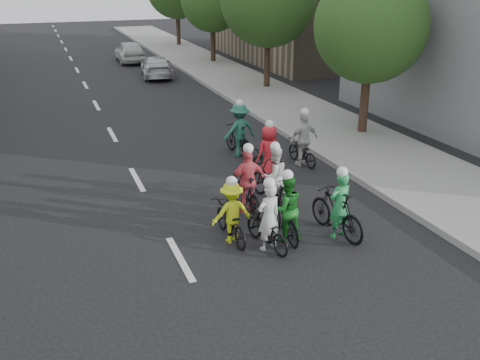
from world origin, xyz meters
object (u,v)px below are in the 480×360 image
cyclist_2 (231,217)px  cyclist_3 (247,187)px  cyclist_1 (285,213)px  cyclist_7 (239,134)px  follow_car_lead (156,67)px  cyclist_6 (273,181)px  cyclist_0 (267,225)px  follow_car_trail (130,51)px  cyclist_8 (303,145)px  cyclist_4 (268,158)px  cyclist_5 (338,210)px

cyclist_2 → cyclist_3: (0.92, 1.33, 0.10)m
cyclist_1 → cyclist_7: bearing=-98.6°
follow_car_lead → cyclist_6: bearing=94.9°
cyclist_0 → cyclist_1: cyclist_1 is taller
follow_car_trail → cyclist_3: bearing=87.5°
cyclist_7 → follow_car_trail: cyclist_7 is taller
cyclist_3 → cyclist_8: 4.00m
cyclist_3 → follow_car_trail: size_ratio=0.45×
cyclist_4 → cyclist_2: bearing=43.6°
cyclist_0 → cyclist_3: cyclist_3 is taller
cyclist_1 → cyclist_5: 1.24m
follow_car_lead → cyclist_5: bearing=96.9°
cyclist_4 → cyclist_7: (-0.07, 2.27, 0.12)m
cyclist_6 → follow_car_lead: cyclist_6 is taller
cyclist_6 → cyclist_7: 4.03m
follow_car_lead → follow_car_trail: (-0.49, 5.94, 0.12)m
follow_car_trail → cyclist_5: bearing=90.9°
cyclist_6 → cyclist_1: bearing=61.6°
cyclist_3 → cyclist_4: bearing=-127.8°
cyclist_1 → cyclist_5: (1.21, -0.26, -0.02)m
cyclist_8 → cyclist_5: bearing=65.6°
cyclist_5 → follow_car_trail: size_ratio=0.46×
cyclist_2 → follow_car_lead: bearing=-100.2°
cyclist_1 → cyclist_3: bearing=-79.1°
follow_car_trail → cyclist_0: bearing=87.2°
cyclist_4 → cyclist_8: 1.64m
cyclist_8 → cyclist_3: bearing=35.7°
cyclist_0 → cyclist_2: 0.88m
cyclist_0 → cyclist_2: bearing=-55.1°
cyclist_2 → follow_car_lead: (2.83, 20.56, 0.01)m
cyclist_5 → follow_car_lead: bearing=-99.9°
cyclist_8 → cyclist_6: bearing=42.1°
cyclist_8 → follow_car_trail: 22.53m
cyclist_0 → cyclist_3: bearing=-109.4°
cyclist_5 → cyclist_0: bearing=-9.3°
cyclist_3 → follow_car_trail: cyclist_3 is taller
cyclist_4 → follow_car_trail: bearing=-100.8°
cyclist_3 → cyclist_5: bearing=125.1°
cyclist_3 → cyclist_0: bearing=79.7°
cyclist_6 → cyclist_3: bearing=7.3°
cyclist_2 → cyclist_7: bearing=-114.8°
cyclist_4 → cyclist_7: cyclist_7 is taller
cyclist_1 → cyclist_6: (0.59, 1.99, -0.03)m
cyclist_0 → cyclist_7: size_ratio=0.89×
follow_car_lead → follow_car_trail: 5.97m
cyclist_0 → cyclist_4: (1.75, 3.96, 0.08)m
cyclist_8 → follow_car_lead: bearing=-93.1°
cyclist_0 → cyclist_4: bearing=-124.8°
cyclist_1 → follow_car_lead: bearing=-92.3°
cyclist_2 → cyclist_8: (3.88, 4.03, 0.07)m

